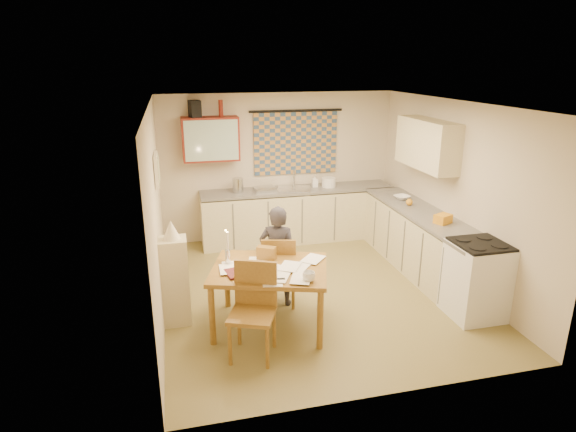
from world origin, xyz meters
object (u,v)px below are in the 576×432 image
object	(u,v)px
person	(278,256)
shelf_stand	(175,281)
counter_right	(422,243)
dining_table	(270,297)
stove	(476,280)
counter_back	(298,215)
chair_far	(279,282)

from	to	relation	value
person	shelf_stand	xyz separation A→B (m)	(-1.28, -0.18, -0.12)
counter_right	dining_table	bearing A→B (deg)	-158.71
dining_table	person	bearing A→B (deg)	85.30
dining_table	shelf_stand	world-z (taller)	shelf_stand
counter_right	stove	xyz separation A→B (m)	(-0.00, -1.31, 0.02)
stove	dining_table	xyz separation A→B (m)	(-2.48, 0.35, -0.10)
person	stove	bearing A→B (deg)	-176.75
counter_back	stove	world-z (taller)	stove
dining_table	counter_right	bearing A→B (deg)	38.84
stove	counter_back	bearing A→B (deg)	115.04
person	shelf_stand	bearing A→B (deg)	32.11
stove	shelf_stand	bearing A→B (deg)	168.92
stove	dining_table	bearing A→B (deg)	172.06
person	dining_table	bearing A→B (deg)	92.00
counter_right	person	distance (m)	2.32
person	shelf_stand	size ratio (longest dim) A/B	1.23
counter_back	person	world-z (taller)	person
chair_far	person	world-z (taller)	person
counter_right	chair_far	bearing A→B (deg)	-168.72
counter_back	dining_table	size ratio (longest dim) A/B	2.15
stove	shelf_stand	world-z (taller)	shelf_stand
counter_back	chair_far	distance (m)	2.35
shelf_stand	dining_table	bearing A→B (deg)	-18.13
stove	chair_far	world-z (taller)	stove
dining_table	chair_far	size ratio (longest dim) A/B	1.64
stove	shelf_stand	size ratio (longest dim) A/B	0.90
counter_right	shelf_stand	distance (m)	3.59
counter_back	dining_table	xyz separation A→B (m)	(-1.05, -2.72, -0.07)
dining_table	person	distance (m)	0.63
counter_back	stove	bearing A→B (deg)	-64.96
counter_right	dining_table	size ratio (longest dim) A/B	1.92
counter_back	shelf_stand	world-z (taller)	shelf_stand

